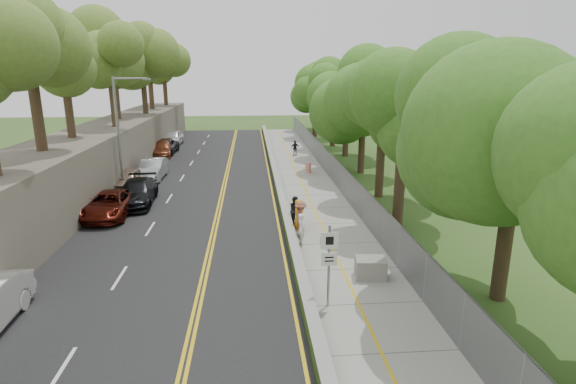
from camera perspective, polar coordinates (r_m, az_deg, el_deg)
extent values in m
plane|color=#33511E|center=(19.54, 0.49, -10.16)|extent=(140.00, 140.00, 0.00)
cube|color=black|center=(33.85, -11.00, 0.61)|extent=(11.20, 66.00, 0.04)
cube|color=gray|center=(33.89, 2.48, 0.91)|extent=(4.20, 66.00, 0.05)
cube|color=#61C026|center=(33.62, -1.41, 1.29)|extent=(0.42, 66.00, 0.60)
cube|color=#595147|center=(35.26, -24.38, 3.41)|extent=(5.00, 66.00, 4.00)
cube|color=slate|center=(33.99, 6.01, 2.57)|extent=(0.04, 66.00, 2.00)
cylinder|color=gray|center=(33.16, -20.73, 6.63)|extent=(0.18, 0.18, 8.00)
cylinder|color=gray|center=(32.58, -19.46, 13.43)|extent=(2.30, 0.13, 0.13)
cube|color=gray|center=(32.34, -17.55, 13.49)|extent=(0.50, 0.22, 0.14)
cylinder|color=gray|center=(16.30, 5.20, -9.39)|extent=(0.09, 0.09, 3.10)
cube|color=white|center=(15.88, 5.31, -6.15)|extent=(0.62, 0.04, 0.62)
cube|color=white|center=(16.15, 5.25, -8.47)|extent=(0.56, 0.04, 0.50)
cylinder|color=red|center=(37.78, 2.57, 3.08)|extent=(0.50, 0.50, 0.83)
cube|color=slate|center=(19.14, 10.44, -9.46)|extent=(1.35, 1.08, 0.83)
imported|color=#54150C|center=(28.39, -21.70, -1.47)|extent=(2.41, 5.18, 1.43)
imported|color=black|center=(30.32, -18.66, -0.06)|extent=(2.45, 5.44, 1.55)
imported|color=tan|center=(34.56, -19.68, 1.56)|extent=(1.98, 4.33, 1.44)
imported|color=#9A9CA0|center=(37.09, -16.80, 2.81)|extent=(1.73, 4.87, 1.60)
imported|color=black|center=(48.15, -15.50, 5.52)|extent=(2.54, 5.21, 1.42)
imported|color=brown|center=(46.91, -15.78, 5.30)|extent=(2.50, 5.29, 1.49)
imported|color=silver|center=(53.80, -14.40, 6.69)|extent=(2.06, 4.93, 1.67)
imported|color=orange|center=(24.25, 1.37, -2.83)|extent=(0.63, 0.87, 1.64)
imported|color=white|center=(22.11, 1.71, -4.71)|extent=(0.53, 0.66, 1.59)
imported|color=black|center=(25.00, 0.92, -2.32)|extent=(0.66, 0.82, 1.60)
imported|color=#975341|center=(23.48, 1.64, -3.28)|extent=(0.66, 1.14, 1.76)
imported|color=black|center=(45.47, 0.91, 5.61)|extent=(0.94, 0.49, 1.54)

